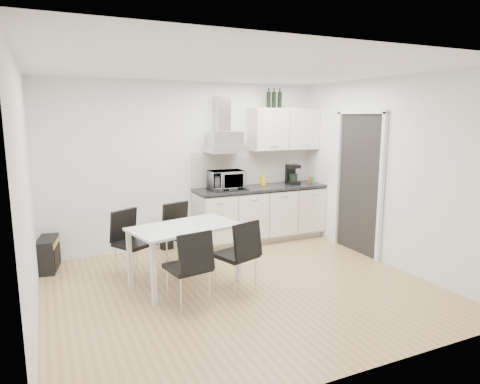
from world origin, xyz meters
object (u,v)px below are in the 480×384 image
(chair_far_right, at_px, (183,235))
(floor_speaker, at_px, (167,240))
(dining_table, at_px, (185,233))
(chair_near_right, at_px, (236,256))
(chair_near_left, at_px, (188,268))
(kitchenette, at_px, (261,191))
(chair_far_left, at_px, (135,244))
(guitar_amp, at_px, (48,254))

(chair_far_right, height_order, floor_speaker, chair_far_right)
(dining_table, bearing_deg, chair_near_right, -57.36)
(dining_table, xyz_separation_m, floor_speaker, (0.16, 1.50, -0.52))
(chair_far_right, bearing_deg, chair_near_left, 57.86)
(chair_near_left, bearing_deg, dining_table, 65.45)
(kitchenette, height_order, chair_far_left, kitchenette)
(chair_near_left, relative_size, guitar_amp, 1.55)
(chair_far_left, bearing_deg, chair_near_right, 105.89)
(kitchenette, bearing_deg, dining_table, -142.72)
(chair_near_left, distance_m, floor_speaker, 2.17)
(chair_far_left, xyz_separation_m, chair_near_right, (1.00, -0.96, 0.00))
(kitchenette, xyz_separation_m, chair_far_right, (-1.58, -0.70, -0.39))
(dining_table, xyz_separation_m, chair_far_left, (-0.52, 0.50, -0.22))
(kitchenette, relative_size, dining_table, 1.78)
(dining_table, distance_m, chair_near_left, 0.68)
(chair_far_left, relative_size, chair_near_right, 1.00)
(chair_far_left, xyz_separation_m, chair_far_right, (0.70, 0.14, 0.00))
(kitchenette, height_order, chair_near_right, kitchenette)
(chair_far_right, relative_size, chair_near_right, 1.00)
(dining_table, distance_m, guitar_amp, 2.04)
(kitchenette, distance_m, guitar_amp, 3.36)
(chair_far_right, distance_m, chair_near_left, 1.30)
(kitchenette, relative_size, guitar_amp, 4.43)
(kitchenette, xyz_separation_m, chair_near_left, (-1.92, -1.95, -0.39))
(chair_far_right, relative_size, floor_speaker, 3.18)
(dining_table, distance_m, chair_far_left, 0.75)
(kitchenette, relative_size, chair_far_left, 2.86)
(chair_near_left, bearing_deg, chair_far_right, 65.16)
(chair_far_right, relative_size, chair_near_left, 1.00)
(chair_near_right, height_order, guitar_amp, chair_near_right)
(chair_far_left, relative_size, guitar_amp, 1.55)
(dining_table, bearing_deg, chair_near_left, -118.40)
(chair_near_right, distance_m, floor_speaker, 2.01)
(chair_far_left, height_order, guitar_amp, chair_far_left)
(chair_far_right, bearing_deg, chair_near_right, 88.46)
(dining_table, relative_size, chair_far_right, 1.61)
(chair_near_right, distance_m, guitar_amp, 2.66)
(chair_near_right, relative_size, floor_speaker, 3.18)
(chair_far_right, relative_size, guitar_amp, 1.55)
(kitchenette, distance_m, chair_far_right, 1.77)
(dining_table, relative_size, chair_near_right, 1.61)
(chair_near_right, bearing_deg, floor_speaker, 80.19)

